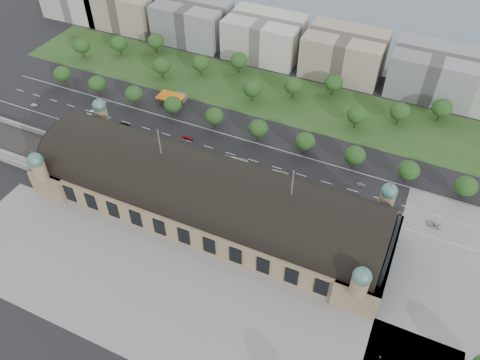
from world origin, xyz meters
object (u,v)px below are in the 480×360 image
at_px(parked_car_3, 125,146).
at_px(parked_car_4, 124,146).
at_px(traffic_car_2, 124,125).
at_px(traffic_car_6, 434,225).
at_px(parked_car_6, 174,160).
at_px(petrol_station, 176,97).
at_px(traffic_car_4, 271,173).
at_px(parked_car_1, 101,138).
at_px(bus_west, 234,169).
at_px(traffic_car_0, 34,105).
at_px(parked_car_2, 142,152).
at_px(traffic_car_1, 100,103).
at_px(traffic_car_5, 361,185).
at_px(parked_car_5, 159,155).
at_px(bus_mid, 237,162).
at_px(traffic_car_3, 188,138).
at_px(bus_east, 278,175).
at_px(pedestrian_2, 380,357).

bearing_deg(parked_car_3, parked_car_4, -109.79).
bearing_deg(traffic_car_2, parked_car_3, 33.26).
bearing_deg(parked_car_4, traffic_car_6, 74.21).
relative_size(parked_car_3, parked_car_6, 0.92).
height_order(petrol_station, traffic_car_4, petrol_station).
bearing_deg(parked_car_1, bus_west, 65.13).
bearing_deg(traffic_car_0, parked_car_2, 78.12).
bearing_deg(traffic_car_1, parked_car_6, -110.98).
distance_m(traffic_car_2, traffic_car_6, 154.84).
bearing_deg(traffic_car_1, traffic_car_5, -90.82).
bearing_deg(traffic_car_4, bus_west, -69.42).
xyz_separation_m(parked_car_5, bus_mid, (36.70, 10.09, 1.22)).
xyz_separation_m(parked_car_2, bus_mid, (45.44, 11.00, 1.19)).
distance_m(petrol_station, bus_mid, 62.05).
bearing_deg(parked_car_6, traffic_car_3, 154.00).
bearing_deg(traffic_car_4, traffic_car_0, -87.49).
xyz_separation_m(parked_car_3, parked_car_4, (-0.32, -0.04, 0.00)).
bearing_deg(parked_car_3, traffic_car_1, -153.74).
distance_m(traffic_car_3, parked_car_2, 23.53).
relative_size(parked_car_2, bus_east, 0.38).
height_order(parked_car_5, bus_east, bus_east).
xyz_separation_m(parked_car_1, parked_car_5, (32.59, 0.91, -0.13)).
bearing_deg(parked_car_2, parked_car_3, -116.42).
bearing_deg(parked_car_6, parked_car_5, -122.61).
bearing_deg(traffic_car_3, bus_mid, -107.65).
bearing_deg(traffic_car_0, petrol_station, 112.39).
bearing_deg(parked_car_5, bus_west, 65.17).
relative_size(traffic_car_4, parked_car_6, 0.86).
relative_size(traffic_car_0, traffic_car_1, 0.91).
relative_size(bus_east, pedestrian_2, 7.28).
height_order(parked_car_2, parked_car_6, parked_car_6).
xyz_separation_m(traffic_car_0, bus_west, (121.14, -2.64, 1.15)).
xyz_separation_m(traffic_car_3, bus_mid, (30.48, -7.16, 1.09)).
relative_size(parked_car_2, parked_car_4, 0.99).
bearing_deg(parked_car_5, traffic_car_1, -147.28).
distance_m(parked_car_1, parked_car_5, 32.61).
bearing_deg(bus_west, traffic_car_4, -69.91).
relative_size(parked_car_3, bus_east, 0.37).
bearing_deg(bus_west, petrol_station, 55.06).
bearing_deg(parked_car_3, traffic_car_0, -124.65).
distance_m(bus_east, pedestrian_2, 89.52).
distance_m(parked_car_3, parked_car_4, 0.32).
distance_m(traffic_car_2, pedestrian_2, 162.31).
relative_size(traffic_car_1, traffic_car_2, 0.75).
relative_size(petrol_station, parked_car_3, 3.10).
distance_m(petrol_station, traffic_car_2, 33.25).
xyz_separation_m(traffic_car_4, traffic_car_5, (39.33, 9.88, -0.03)).
bearing_deg(bus_mid, traffic_car_3, 71.33).
xyz_separation_m(traffic_car_0, parked_car_3, (64.80, -8.60, 0.08)).
bearing_deg(parked_car_6, parked_car_4, -121.16).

